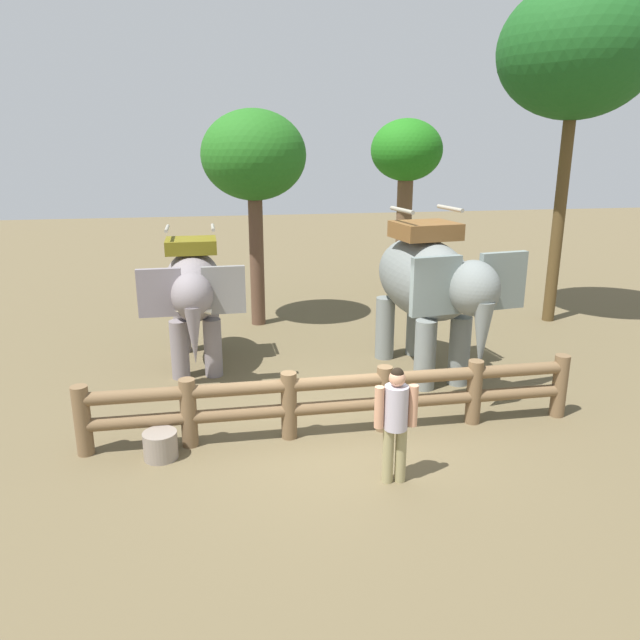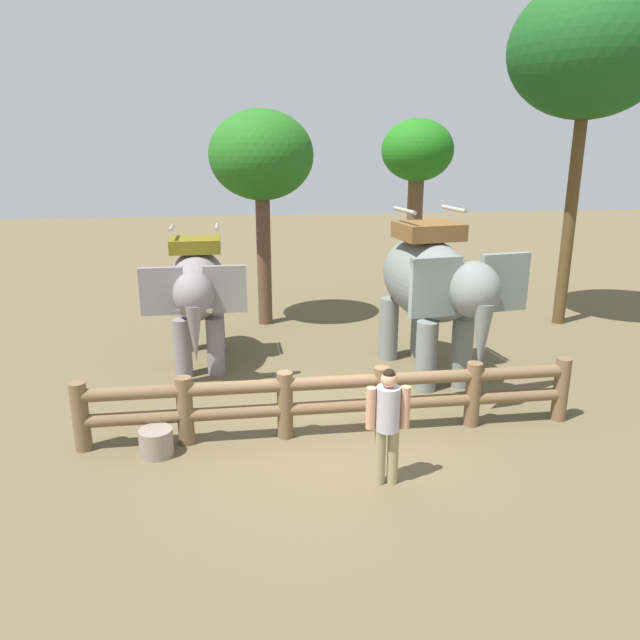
{
  "view_description": "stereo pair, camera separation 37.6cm",
  "coord_description": "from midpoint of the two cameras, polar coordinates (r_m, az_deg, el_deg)",
  "views": [
    {
      "loc": [
        -1.74,
        -8.29,
        4.31
      ],
      "look_at": [
        0.0,
        1.52,
        1.4
      ],
      "focal_mm": 33.92,
      "sensor_mm": 36.0,
      "label": 1
    },
    {
      "loc": [
        -1.37,
        -8.35,
        4.31
      ],
      "look_at": [
        0.0,
        1.52,
        1.4
      ],
      "focal_mm": 33.92,
      "sensor_mm": 36.0,
      "label": 2
    }
  ],
  "objects": [
    {
      "name": "tourist_woman_in_black",
      "position": [
        7.91,
        5.79,
        -9.11
      ],
      "size": [
        0.57,
        0.33,
        1.61
      ],
      "color": "#988E60",
      "rests_on": "ground"
    },
    {
      "name": "feed_bucket",
      "position": [
        9.09,
        -15.99,
        -11.29
      ],
      "size": [
        0.48,
        0.48,
        0.4
      ],
      "color": "gray",
      "rests_on": "ground"
    },
    {
      "name": "tree_back_center",
      "position": [
        15.9,
        22.43,
        22.34
      ],
      "size": [
        3.56,
        3.56,
        7.85
      ],
      "color": "brown",
      "rests_on": "ground"
    },
    {
      "name": "ground_plane",
      "position": [
        9.5,
        0.47,
        -10.7
      ],
      "size": [
        60.0,
        60.0,
        0.0
      ],
      "primitive_type": "plane",
      "color": "brown"
    },
    {
      "name": "tree_far_right",
      "position": [
        14.53,
        -7.03,
        14.89
      ],
      "size": [
        2.43,
        2.43,
        5.09
      ],
      "color": "brown",
      "rests_on": "ground"
    },
    {
      "name": "elephant_near_left",
      "position": [
        12.03,
        -12.72,
        2.7
      ],
      "size": [
        1.85,
        3.23,
        2.79
      ],
      "color": "gray",
      "rests_on": "ground"
    },
    {
      "name": "log_fence",
      "position": [
        9.26,
        0.46,
        -7.31
      ],
      "size": [
        7.64,
        0.25,
        1.05
      ],
      "color": "brown",
      "rests_on": "ground"
    },
    {
      "name": "elephant_center",
      "position": [
        11.44,
        9.31,
        3.35
      ],
      "size": [
        2.14,
        3.78,
        3.19
      ],
      "color": "slate",
      "rests_on": "ground"
    },
    {
      "name": "tree_far_left",
      "position": [
        17.85,
        7.53,
        14.92
      ],
      "size": [
        2.02,
        2.02,
        5.0
      ],
      "color": "brown",
      "rests_on": "ground"
    }
  ]
}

